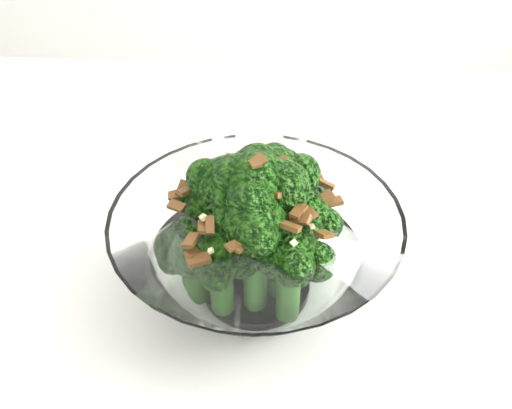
{
  "coord_description": "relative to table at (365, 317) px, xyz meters",
  "views": [
    {
      "loc": [
        -0.03,
        -0.45,
        1.12
      ],
      "look_at": [
        -0.04,
        -0.12,
        0.85
      ],
      "focal_mm": 40.0,
      "sensor_mm": 36.0,
      "label": 1
    }
  ],
  "objects": [
    {
      "name": "table",
      "position": [
        0.0,
        0.0,
        0.0
      ],
      "size": [
        1.23,
        0.84,
        0.75
      ],
      "color": "white",
      "rests_on": "ground"
    },
    {
      "name": "broccoli_dish",
      "position": [
        -0.11,
        -0.03,
        0.12
      ],
      "size": [
        0.23,
        0.23,
        0.14
      ],
      "color": "white",
      "rests_on": "table"
    }
  ]
}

